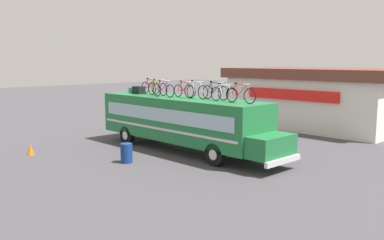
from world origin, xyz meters
TOP-DOWN VIEW (x-y plane):
  - ground_plane at (0.00, 0.00)m, footprint 120.00×120.00m
  - bus at (0.25, -0.00)m, footprint 12.01×2.67m
  - luggage_bag_1 at (-4.34, 0.18)m, footprint 0.64×0.43m
  - luggage_bag_2 at (-3.52, -0.12)m, footprint 0.68×0.50m
  - rooftop_bicycle_1 at (-2.95, 0.31)m, footprint 1.67×0.44m
  - rooftop_bicycle_2 at (-1.94, 0.02)m, footprint 1.69×0.44m
  - rooftop_bicycle_3 at (-0.86, -0.45)m, footprint 1.78×0.44m
  - rooftop_bicycle_4 at (0.15, 0.17)m, footprint 1.69×0.44m
  - rooftop_bicycle_5 at (1.09, 0.10)m, footprint 1.73×0.44m
  - rooftop_bicycle_6 at (2.15, 0.42)m, footprint 1.79×0.44m
  - rooftop_bicycle_7 at (3.11, -0.01)m, footprint 1.70×0.44m
  - rooftop_bicycle_8 at (4.12, 0.03)m, footprint 1.79×0.44m
  - roadside_building at (0.88, 12.79)m, footprint 12.43×7.52m
  - trash_bin at (0.33, -3.75)m, footprint 0.56×0.56m
  - traffic_cone at (-4.46, -6.36)m, footprint 0.35×0.35m

SIDE VIEW (x-z plane):
  - ground_plane at x=0.00m, z-range 0.00..0.00m
  - traffic_cone at x=-4.46m, z-range 0.00..0.58m
  - trash_bin at x=0.33m, z-range 0.00..0.93m
  - bus at x=0.25m, z-range 0.26..3.13m
  - roadside_building at x=0.88m, z-range 0.05..4.31m
  - luggage_bag_1 at x=-4.34m, z-range 2.87..3.17m
  - luggage_bag_2 at x=-3.52m, z-range 2.87..3.31m
  - rooftop_bicycle_7 at x=3.11m, z-range 2.80..3.68m
  - rooftop_bicycle_4 at x=0.15m, z-range 2.79..3.69m
  - rooftop_bicycle_3 at x=-0.86m, z-range 2.79..3.71m
  - rooftop_bicycle_1 at x=-2.95m, z-range 2.79..3.72m
  - rooftop_bicycle_2 at x=-1.94m, z-range 2.79..3.73m
  - rooftop_bicycle_6 at x=2.15m, z-range 2.79..3.73m
  - rooftop_bicycle_8 at x=4.12m, z-range 2.79..3.73m
  - rooftop_bicycle_5 at x=1.09m, z-range 2.79..3.73m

